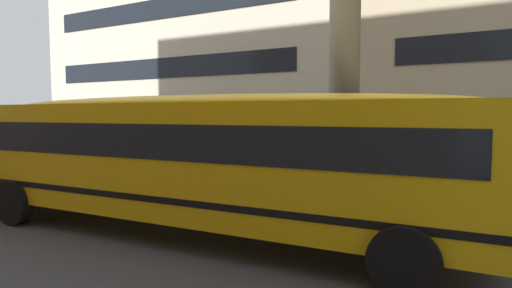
{
  "coord_description": "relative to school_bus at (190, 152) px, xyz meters",
  "views": [
    {
      "loc": [
        5.85,
        -8.72,
        2.64
      ],
      "look_at": [
        1.37,
        -0.7,
        1.97
      ],
      "focal_mm": 29.67,
      "sensor_mm": 36.0,
      "label": 1
    }
  ],
  "objects": [
    {
      "name": "ground_plane",
      "position": [
        -0.11,
        1.42,
        -1.8
      ],
      "size": [
        400.0,
        400.0,
        0.0
      ],
      "primitive_type": "plane",
      "color": "#424244"
    },
    {
      "name": "sidewalk_far",
      "position": [
        -0.11,
        9.14,
        -1.8
      ],
      "size": [
        120.0,
        3.0,
        0.01
      ],
      "primitive_type": "cube",
      "color": "gray",
      "rests_on": "ground_plane"
    },
    {
      "name": "lane_centreline",
      "position": [
        -0.11,
        1.42,
        -1.8
      ],
      "size": [
        110.0,
        0.16,
        0.01
      ],
      "primitive_type": "cube",
      "color": "silver",
      "rests_on": "ground_plane"
    },
    {
      "name": "school_bus",
      "position": [
        0.0,
        0.0,
        0.0
      ],
      "size": [
        13.65,
        3.32,
        3.03
      ],
      "rotation": [
        0.0,
        0.0,
        3.18
      ],
      "color": "yellow",
      "rests_on": "ground_plane"
    },
    {
      "name": "parked_car_dark_blue_far_corner",
      "position": [
        -18.59,
        6.45,
        -0.96
      ],
      "size": [
        3.95,
        1.98,
        1.64
      ],
      "rotation": [
        0.0,
        0.0,
        -0.03
      ],
      "color": "navy",
      "rests_on": "ground_plane"
    },
    {
      "name": "box_truck",
      "position": [
        -11.55,
        6.83,
        -0.26
      ],
      "size": [
        6.13,
        2.66,
        2.82
      ],
      "rotation": [
        0.0,
        0.0,
        0.05
      ],
      "color": "maroon",
      "rests_on": "ground_plane"
    },
    {
      "name": "apartment_block_far_left",
      "position": [
        -10.22,
        17.27,
        8.05
      ],
      "size": [
        19.19,
        13.32,
        19.7
      ],
      "color": "beige",
      "rests_on": "ground_plane"
    }
  ]
}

